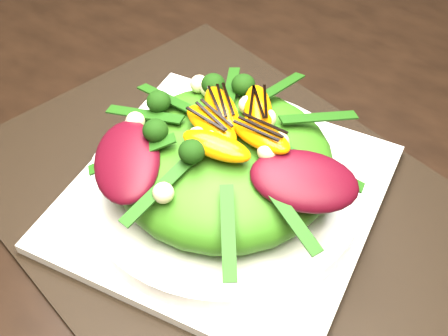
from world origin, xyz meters
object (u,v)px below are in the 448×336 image
Objects in this scene: placemat at (224,201)px; lettuce_mound at (224,162)px; plate_base at (224,196)px; salad_bowl at (224,186)px; orange_segment at (235,110)px; dining_table at (230,175)px.

lettuce_mound is (0.00, 0.00, 0.05)m from placemat.
plate_base is 0.02m from salad_bowl.
salad_bowl is 1.29× the size of lettuce_mound.
salad_bowl is at bearing -75.28° from orange_segment.
dining_table is at bearing 132.58° from orange_segment.
placemat is 1.76× the size of plate_base.
salad_bowl reaches higher than placemat.
orange_segment is (-0.01, 0.03, 0.07)m from salad_bowl.
dining_table is at bearing 119.19° from plate_base.
salad_bowl reaches higher than plate_base.
orange_segment is (-0.01, 0.03, 0.04)m from lettuce_mound.
lettuce_mound is (0.03, -0.05, 0.08)m from dining_table.
plate_base is at bearing 0.00° from salad_bowl.
lettuce_mound is 0.05m from orange_segment.
placemat is at bearing -75.28° from orange_segment.
orange_segment is (0.02, -0.02, 0.12)m from dining_table.
plate_base is (0.03, -0.05, 0.03)m from dining_table.
placemat is 0.02m from salad_bowl.
dining_table is at bearing 119.19° from salad_bowl.
dining_table reaches higher than orange_segment.
dining_table is 0.12m from orange_segment.
orange_segment is (-0.01, 0.03, 0.10)m from placemat.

